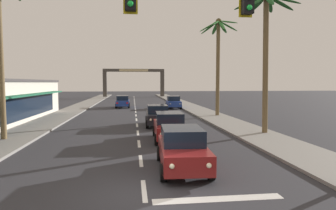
{
  "coord_description": "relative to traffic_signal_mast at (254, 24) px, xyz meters",
  "views": [
    {
      "loc": [
        -0.34,
        -8.92,
        3.51
      ],
      "look_at": [
        1.72,
        8.0,
        2.2
      ],
      "focal_mm": 31.22,
      "sensor_mm": 36.0,
      "label": 1
    }
  ],
  "objects": [
    {
      "name": "palm_right_third",
      "position": [
        5.05,
        20.64,
        1.62
      ],
      "size": [
        4.0,
        3.92,
        10.02
      ],
      "color": "brown",
      "rests_on": "ground"
    },
    {
      "name": "town_gateway_arch",
      "position": [
        -3.34,
        63.29,
        -0.86
      ],
      "size": [
        14.85,
        0.9,
        6.85
      ],
      "color": "#423D38",
      "rests_on": "ground"
    },
    {
      "name": "traffic_signal_mast",
      "position": [
        0.0,
        0.0,
        0.0
      ],
      "size": [
        10.63,
        0.41,
        7.38
      ],
      "color": "#2D2D33",
      "rests_on": "ground"
    },
    {
      "name": "sedan_lead_at_stop_bar",
      "position": [
        -1.7,
        2.86,
        -4.44
      ],
      "size": [
        2.1,
        4.51,
        1.68
      ],
      "color": "maroon",
      "rests_on": "ground"
    },
    {
      "name": "sidewalk_left",
      "position": [
        -11.14,
        20.27,
        -5.22
      ],
      "size": [
        3.2,
        110.0,
        0.14
      ],
      "primitive_type": "cube",
      "color": "gray",
      "rests_on": "ground"
    },
    {
      "name": "sedan_oncoming_far",
      "position": [
        -5.07,
        32.92,
        -4.44
      ],
      "size": [
        1.95,
        4.45,
        1.68
      ],
      "color": "navy",
      "rests_on": "ground"
    },
    {
      "name": "ground_plane",
      "position": [
        -3.34,
        0.27,
        -5.29
      ],
      "size": [
        220.0,
        220.0,
        0.0
      ],
      "primitive_type": "plane",
      "color": "#2D2D33"
    },
    {
      "name": "sedan_fifth_in_queue",
      "position": [
        -1.67,
        14.99,
        -4.44
      ],
      "size": [
        2.07,
        4.5,
        1.68
      ],
      "color": "black",
      "rests_on": "ground"
    },
    {
      "name": "sidewalk_right",
      "position": [
        4.46,
        20.27,
        -5.22
      ],
      "size": [
        3.2,
        110.0,
        0.14
      ],
      "primitive_type": "cube",
      "color": "gray",
      "rests_on": "ground"
    },
    {
      "name": "sedan_third_in_queue",
      "position": [
        -1.46,
        8.93,
        -4.44
      ],
      "size": [
        2.06,
        4.5,
        1.68
      ],
      "color": "maroon",
      "rests_on": "ground"
    },
    {
      "name": "palm_right_second",
      "position": [
        5.14,
        10.04,
        1.34
      ],
      "size": [
        4.0,
        4.21,
        9.45
      ],
      "color": "brown",
      "rests_on": "ground"
    },
    {
      "name": "lane_markings",
      "position": [
        -2.93,
        19.89,
        -5.29
      ],
      "size": [
        4.28,
        86.51,
        0.01
      ],
      "color": "silver",
      "rests_on": "ground"
    },
    {
      "name": "sedan_parked_nearest_kerb",
      "position": [
        1.87,
        30.89,
        -4.44
      ],
      "size": [
        2.07,
        4.5,
        1.68
      ],
      "color": "navy",
      "rests_on": "ground"
    }
  ]
}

